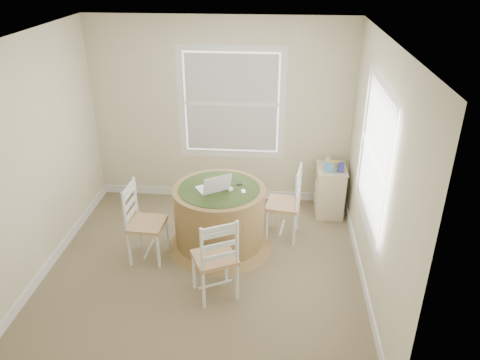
{
  "coord_description": "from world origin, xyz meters",
  "views": [
    {
      "loc": [
        0.79,
        -4.33,
        3.34
      ],
      "look_at": [
        0.38,
        0.45,
        0.96
      ],
      "focal_mm": 35.0,
      "sensor_mm": 36.0,
      "label": 1
    }
  ],
  "objects_px": {
    "chair_left": "(147,223)",
    "corner_chest": "(330,190)",
    "round_table": "(220,215)",
    "chair_near": "(215,257)",
    "chair_right": "(283,203)",
    "laptop": "(214,187)"
  },
  "relations": [
    {
      "from": "round_table",
      "to": "laptop",
      "type": "relative_size",
      "value": 2.83
    },
    {
      "from": "round_table",
      "to": "chair_right",
      "type": "height_order",
      "value": "chair_right"
    },
    {
      "from": "chair_near",
      "to": "corner_chest",
      "type": "xyz_separation_m",
      "value": [
        1.35,
        1.85,
        -0.13
      ]
    },
    {
      "from": "round_table",
      "to": "corner_chest",
      "type": "height_order",
      "value": "round_table"
    },
    {
      "from": "corner_chest",
      "to": "laptop",
      "type": "bearing_deg",
      "value": -147.41
    },
    {
      "from": "chair_left",
      "to": "corner_chest",
      "type": "height_order",
      "value": "chair_left"
    },
    {
      "from": "round_table",
      "to": "chair_left",
      "type": "bearing_deg",
      "value": -169.05
    },
    {
      "from": "round_table",
      "to": "chair_left",
      "type": "xyz_separation_m",
      "value": [
        -0.81,
        -0.33,
        0.04
      ]
    },
    {
      "from": "chair_right",
      "to": "corner_chest",
      "type": "xyz_separation_m",
      "value": [
        0.64,
        0.65,
        -0.13
      ]
    },
    {
      "from": "round_table",
      "to": "chair_near",
      "type": "bearing_deg",
      "value": -97.55
    },
    {
      "from": "corner_chest",
      "to": "chair_left",
      "type": "bearing_deg",
      "value": -151.01
    },
    {
      "from": "chair_left",
      "to": "chair_near",
      "type": "xyz_separation_m",
      "value": [
        0.87,
        -0.59,
        0.0
      ]
    },
    {
      "from": "chair_near",
      "to": "corner_chest",
      "type": "distance_m",
      "value": 2.29
    },
    {
      "from": "round_table",
      "to": "corner_chest",
      "type": "relative_size",
      "value": 1.86
    },
    {
      "from": "chair_left",
      "to": "chair_right",
      "type": "bearing_deg",
      "value": -66.31
    },
    {
      "from": "chair_left",
      "to": "laptop",
      "type": "relative_size",
      "value": 2.08
    },
    {
      "from": "chair_right",
      "to": "corner_chest",
      "type": "bearing_deg",
      "value": 143.85
    },
    {
      "from": "round_table",
      "to": "chair_near",
      "type": "distance_m",
      "value": 0.92
    },
    {
      "from": "chair_left",
      "to": "chair_right",
      "type": "xyz_separation_m",
      "value": [
        1.58,
        0.61,
        0.0
      ]
    },
    {
      "from": "round_table",
      "to": "chair_left",
      "type": "relative_size",
      "value": 1.36
    },
    {
      "from": "round_table",
      "to": "chair_right",
      "type": "distance_m",
      "value": 0.82
    },
    {
      "from": "chair_left",
      "to": "laptop",
      "type": "xyz_separation_m",
      "value": [
        0.75,
        0.3,
        0.35
      ]
    }
  ]
}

